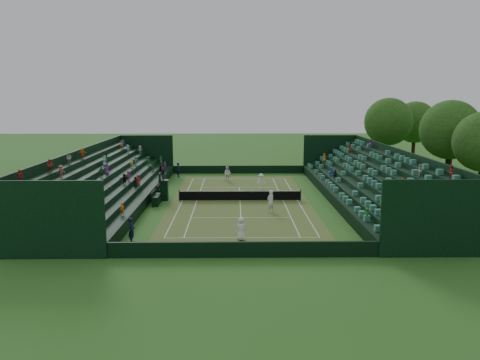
# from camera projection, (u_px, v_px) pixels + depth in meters

# --- Properties ---
(ground) EXTENTS (160.00, 160.00, 0.00)m
(ground) POSITION_uv_depth(u_px,v_px,m) (240.00, 201.00, 44.62)
(ground) COLOR #2D6720
(ground) RESTS_ON ground
(court_surface) EXTENTS (12.97, 26.77, 0.01)m
(court_surface) POSITION_uv_depth(u_px,v_px,m) (240.00, 201.00, 44.62)
(court_surface) COLOR #377426
(court_surface) RESTS_ON ground
(perimeter_wall_north) EXTENTS (17.17, 0.20, 1.00)m
(perimeter_wall_north) POSITION_uv_depth(u_px,v_px,m) (238.00, 169.00, 60.16)
(perimeter_wall_north) COLOR black
(perimeter_wall_north) RESTS_ON ground
(perimeter_wall_south) EXTENTS (17.17, 0.20, 1.00)m
(perimeter_wall_south) POSITION_uv_depth(u_px,v_px,m) (243.00, 250.00, 28.90)
(perimeter_wall_south) COLOR black
(perimeter_wall_south) RESTS_ON ground
(perimeter_wall_east) EXTENTS (0.20, 31.77, 1.00)m
(perimeter_wall_east) POSITION_uv_depth(u_px,v_px,m) (329.00, 195.00, 44.63)
(perimeter_wall_east) COLOR black
(perimeter_wall_east) RESTS_ON ground
(perimeter_wall_west) EXTENTS (0.20, 31.77, 1.00)m
(perimeter_wall_west) POSITION_uv_depth(u_px,v_px,m) (151.00, 196.00, 44.42)
(perimeter_wall_west) COLOR black
(perimeter_wall_west) RESTS_ON ground
(north_grandstand) EXTENTS (6.60, 32.00, 4.90)m
(north_grandstand) POSITION_uv_depth(u_px,v_px,m) (373.00, 184.00, 44.50)
(north_grandstand) COLOR black
(north_grandstand) RESTS_ON ground
(south_grandstand) EXTENTS (6.60, 32.00, 4.90)m
(south_grandstand) POSITION_uv_depth(u_px,v_px,m) (106.00, 185.00, 44.18)
(south_grandstand) COLOR black
(south_grandstand) RESTS_ON ground
(tennis_net) EXTENTS (11.67, 0.10, 1.06)m
(tennis_net) POSITION_uv_depth(u_px,v_px,m) (240.00, 195.00, 44.52)
(tennis_net) COLOR black
(tennis_net) RESTS_ON ground
(scoreboard_tower) EXTENTS (2.00, 1.00, 3.70)m
(scoreboard_tower) POSITION_uv_depth(u_px,v_px,m) (376.00, 149.00, 60.02)
(scoreboard_tower) COLOR black
(scoreboard_tower) RESTS_ON ground
(tree_row) EXTENTS (11.72, 35.12, 9.61)m
(tree_row) POSITION_uv_depth(u_px,v_px,m) (442.00, 130.00, 53.38)
(tree_row) COLOR black
(tree_row) RESTS_ON ground
(umpire_chair) EXTENTS (0.93, 0.93, 2.94)m
(umpire_chair) POSITION_uv_depth(u_px,v_px,m) (164.00, 187.00, 44.55)
(umpire_chair) COLOR black
(umpire_chair) RESTS_ON ground
(courtside_chairs) EXTENTS (0.58, 5.55, 1.26)m
(courtside_chairs) POSITION_uv_depth(u_px,v_px,m) (159.00, 196.00, 44.61)
(courtside_chairs) COLOR black
(courtside_chairs) RESTS_ON ground
(player_near_west) EXTENTS (0.86, 0.62, 1.65)m
(player_near_west) POSITION_uv_depth(u_px,v_px,m) (241.00, 229.00, 32.24)
(player_near_west) COLOR white
(player_near_west) RESTS_ON ground
(player_near_east) EXTENTS (0.85, 0.82, 1.96)m
(player_near_east) POSITION_uv_depth(u_px,v_px,m) (271.00, 201.00, 39.93)
(player_near_east) COLOR silver
(player_near_east) RESTS_ON ground
(player_far_west) EXTENTS (1.04, 0.93, 1.77)m
(player_far_west) POSITION_uv_depth(u_px,v_px,m) (228.00, 174.00, 54.58)
(player_far_west) COLOR white
(player_far_west) RESTS_ON ground
(player_far_east) EXTENTS (1.24, 1.12, 1.67)m
(player_far_east) POSITION_uv_depth(u_px,v_px,m) (261.00, 181.00, 50.02)
(player_far_east) COLOR white
(player_far_east) RESTS_ON ground
(line_judge_north) EXTENTS (0.50, 0.69, 1.77)m
(line_judge_north) POSITION_uv_depth(u_px,v_px,m) (179.00, 170.00, 57.41)
(line_judge_north) COLOR black
(line_judge_north) RESTS_ON ground
(line_judge_south) EXTENTS (0.51, 0.70, 1.78)m
(line_judge_south) POSITION_uv_depth(u_px,v_px,m) (132.00, 230.00, 31.63)
(line_judge_south) COLOR black
(line_judge_south) RESTS_ON ground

